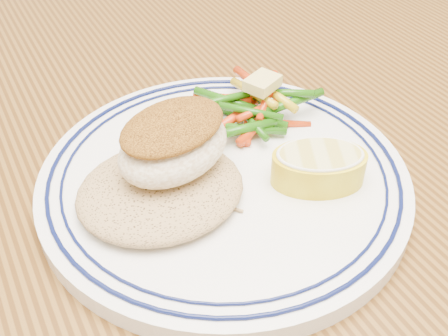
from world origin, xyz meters
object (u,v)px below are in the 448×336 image
plate (224,179)px  lemon_wedge (319,166)px  fish_fillet (173,142)px  dining_table (240,259)px  vegetable_pile (252,107)px  rice_pilaf (160,187)px

plate → lemon_wedge: 0.07m
plate → fish_fillet: fish_fillet is taller
dining_table → fish_fillet: bearing=179.3°
fish_fillet → lemon_wedge: 0.10m
vegetable_pile → rice_pilaf: bearing=-153.4°
dining_table → rice_pilaf: size_ratio=12.75×
fish_fillet → vegetable_pile: (0.09, 0.04, -0.02)m
fish_fillet → dining_table: bearing=-0.7°
rice_pilaf → lemon_wedge: lemon_wedge is taller
dining_table → plate: 0.11m
fish_fillet → vegetable_pile: 0.10m
vegetable_pile → lemon_wedge: bearing=-88.0°
vegetable_pile → lemon_wedge: size_ratio=1.36×
fish_fillet → rice_pilaf: bearing=-148.8°
rice_pilaf → dining_table: bearing=7.2°
rice_pilaf → fish_fillet: fish_fillet is taller
dining_table → fish_fillet: 0.16m
dining_table → fish_fillet: fish_fillet is taller
plate → dining_table: bearing=15.9°
fish_fillet → lemon_wedge: fish_fillet is taller
plate → rice_pilaf: rice_pilaf is taller
plate → fish_fillet: 0.06m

